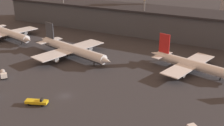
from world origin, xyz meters
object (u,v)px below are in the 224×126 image
airplane_0 (8,33)px  airplane_1 (72,50)px  service_vehicle_1 (3,74)px  airplane_2 (192,64)px  service_vehicle_3 (37,102)px

airplane_0 → airplane_1: 48.94m
airplane_0 → service_vehicle_1: (38.35, -38.44, -1.98)m
service_vehicle_1 → airplane_2: bearing=68.4°
airplane_2 → service_vehicle_3: bearing=-112.1°
service_vehicle_1 → service_vehicle_3: bearing=14.8°
airplane_2 → service_vehicle_3: size_ratio=5.34×
airplane_1 → service_vehicle_3: 44.32m
service_vehicle_1 → airplane_0: bearing=170.6°
airplane_1 → service_vehicle_3: size_ratio=6.41×
airplane_1 → airplane_0: bearing=-174.1°
airplane_0 → service_vehicle_3: size_ratio=5.90×
airplane_1 → airplane_2: (52.82, 8.95, -0.53)m
service_vehicle_1 → service_vehicle_3: (26.00, -9.90, -0.41)m
airplane_0 → airplane_2: size_ratio=1.11×
airplane_0 → airplane_2: (101.25, 1.89, -0.31)m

